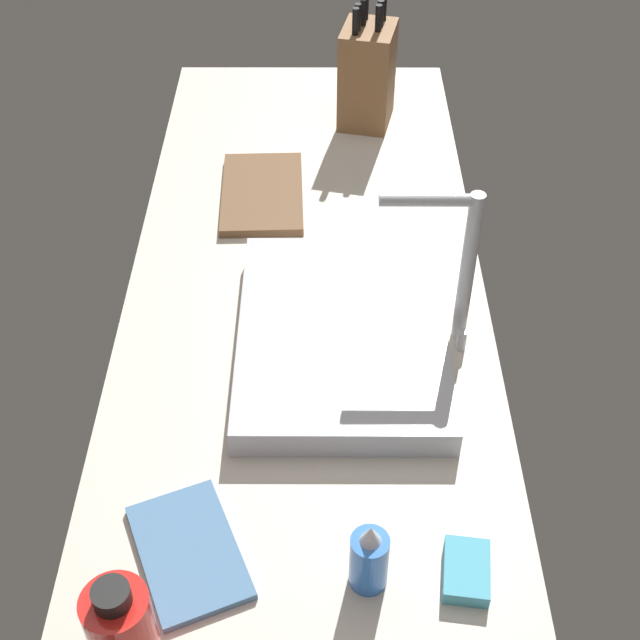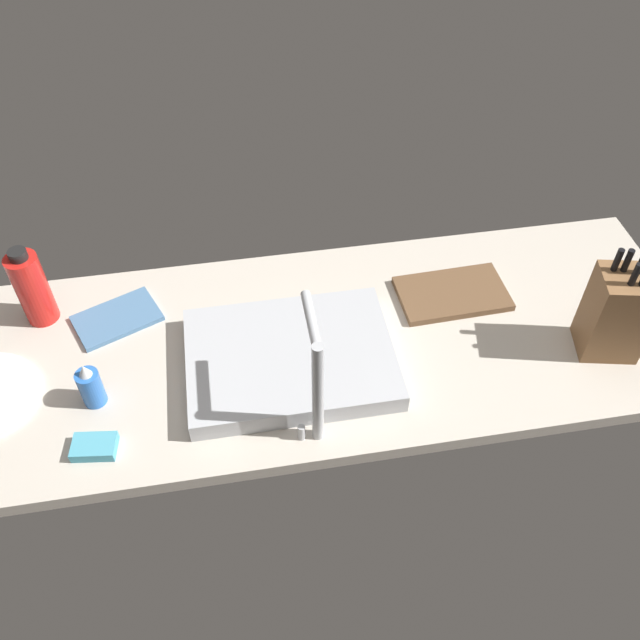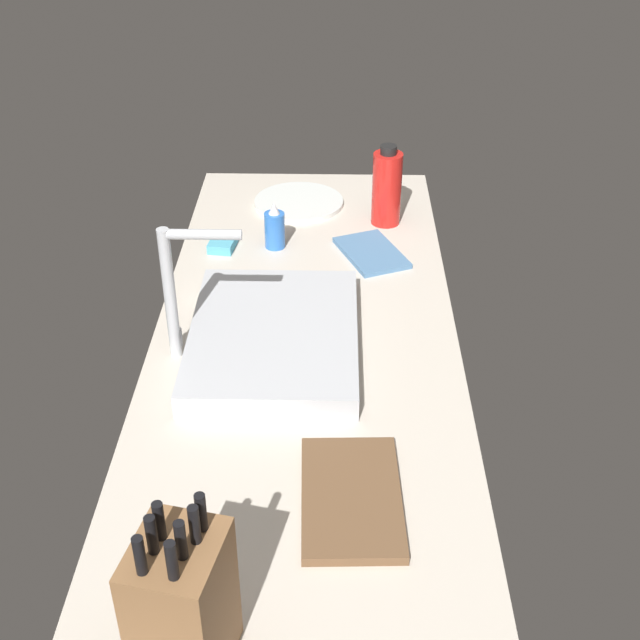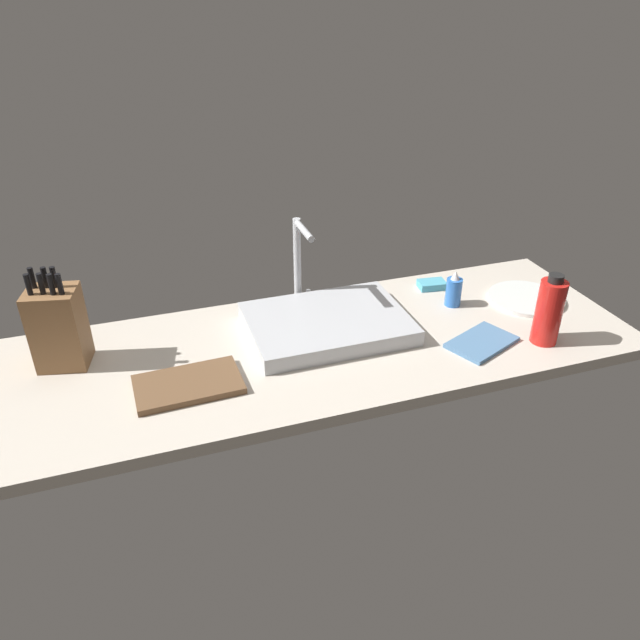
{
  "view_description": "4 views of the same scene",
  "coord_description": "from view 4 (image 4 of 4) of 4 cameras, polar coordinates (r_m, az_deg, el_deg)",
  "views": [
    {
      "loc": [
        111.28,
        2.79,
        108.36
      ],
      "look_at": [
        6.18,
        2.54,
        10.41
      ],
      "focal_mm": 49.79,
      "sensor_mm": 36.0,
      "label": 1
    },
    {
      "loc": [
        15.19,
        104.74,
        124.87
      ],
      "look_at": [
        -2.75,
        -1.05,
        9.68
      ],
      "focal_mm": 38.0,
      "sensor_mm": 36.0,
      "label": 2
    },
    {
      "loc": [
        -137.46,
        -6.33,
        104.71
      ],
      "look_at": [
        4.25,
        -3.27,
        11.14
      ],
      "focal_mm": 47.41,
      "sensor_mm": 36.0,
      "label": 3
    },
    {
      "loc": [
        -46.15,
        -140.63,
        96.74
      ],
      "look_at": [
        2.44,
        4.25,
        8.84
      ],
      "focal_mm": 33.97,
      "sensor_mm": 36.0,
      "label": 4
    }
  ],
  "objects": [
    {
      "name": "countertop_slab",
      "position": [
        1.76,
        -0.31,
        -2.78
      ],
      "size": [
        187.92,
        64.51,
        3.5
      ],
      "primitive_type": "cube",
      "color": "beige",
      "rests_on": "ground"
    },
    {
      "name": "sink_basin",
      "position": [
        1.8,
        0.68,
        -0.35
      ],
      "size": [
        46.84,
        34.26,
        4.91
      ],
      "primitive_type": "cube",
      "color": "#B7BABF",
      "rests_on": "countertop_slab"
    },
    {
      "name": "faucet",
      "position": [
        1.88,
        -1.95,
        6.03
      ],
      "size": [
        5.5,
        15.97,
        28.79
      ],
      "color": "#B7BABF",
      "rests_on": "countertop_slab"
    },
    {
      "name": "knife_block",
      "position": [
        1.75,
        -23.44,
        -0.61
      ],
      "size": [
        14.95,
        13.45,
        27.96
      ],
      "rotation": [
        0.0,
        0.0,
        -0.21
      ],
      "color": "brown",
      "rests_on": "countertop_slab"
    },
    {
      "name": "cutting_board",
      "position": [
        1.61,
        -12.31,
        -5.96
      ],
      "size": [
        27.73,
        17.25,
        1.8
      ],
      "primitive_type": "cube",
      "rotation": [
        0.0,
        0.0,
        0.04
      ],
      "color": "brown",
      "rests_on": "countertop_slab"
    },
    {
      "name": "soap_bottle",
      "position": [
        1.98,
        12.48,
        2.71
      ],
      "size": [
        5.08,
        5.08,
        11.94
      ],
      "color": "blue",
      "rests_on": "countertop_slab"
    },
    {
      "name": "water_bottle",
      "position": [
        1.83,
        20.76,
        0.78
      ],
      "size": [
        7.61,
        7.61,
        21.36
      ],
      "color": "red",
      "rests_on": "countertop_slab"
    },
    {
      "name": "dinner_plate",
      "position": [
        2.09,
        18.83,
        1.94
      ],
      "size": [
        24.42,
        24.42,
        1.2
      ],
      "primitive_type": "cylinder",
      "color": "silver",
      "rests_on": "countertop_slab"
    },
    {
      "name": "dish_towel",
      "position": [
        1.81,
        14.99,
        -2.04
      ],
      "size": [
        23.14,
        19.32,
        1.2
      ],
      "primitive_type": "cube",
      "rotation": [
        0.0,
        0.0,
        0.4
      ],
      "color": "teal",
      "rests_on": "countertop_slab"
    },
    {
      "name": "dish_sponge",
      "position": [
        2.09,
        10.49,
        3.3
      ],
      "size": [
        9.7,
        7.12,
        2.4
      ],
      "primitive_type": "cube",
      "rotation": [
        0.0,
        0.0,
        -0.13
      ],
      "color": "#4CA3BC",
      "rests_on": "countertop_slab"
    }
  ]
}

